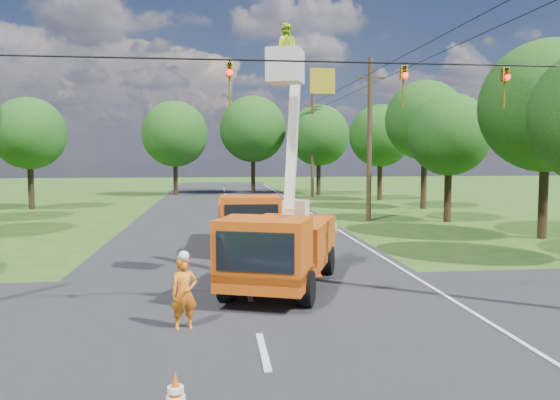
{
  "coord_description": "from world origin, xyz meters",
  "views": [
    {
      "loc": [
        -0.94,
        -10.94,
        4.1
      ],
      "look_at": [
        1.17,
        6.98,
        2.6
      ],
      "focal_mm": 35.0,
      "sensor_mm": 36.0,
      "label": 1
    }
  ],
  "objects": [
    {
      "name": "ground",
      "position": [
        0.0,
        20.0,
        0.0
      ],
      "size": [
        140.0,
        140.0,
        0.0
      ],
      "primitive_type": "plane",
      "color": "#265018",
      "rests_on": "ground"
    },
    {
      "name": "road_main",
      "position": [
        0.0,
        20.0,
        0.0
      ],
      "size": [
        12.0,
        100.0,
        0.06
      ],
      "primitive_type": "cube",
      "color": "black",
      "rests_on": "ground"
    },
    {
      "name": "road_cross",
      "position": [
        0.0,
        2.0,
        0.0
      ],
      "size": [
        56.0,
        10.0,
        0.07
      ],
      "primitive_type": "cube",
      "color": "black",
      "rests_on": "ground"
    },
    {
      "name": "edge_line",
      "position": [
        5.6,
        20.0,
        0.0
      ],
      "size": [
        0.12,
        90.0,
        0.02
      ],
      "primitive_type": "cube",
      "color": "silver",
      "rests_on": "ground"
    },
    {
      "name": "bucket_truck",
      "position": [
        1.03,
        5.42,
        1.69
      ],
      "size": [
        4.39,
        6.85,
        8.1
      ],
      "rotation": [
        0.0,
        0.0,
        -0.34
      ],
      "color": "#DA4F0F",
      "rests_on": "ground"
    },
    {
      "name": "second_truck",
      "position": [
        0.45,
        12.86,
        1.28
      ],
      "size": [
        2.72,
        6.6,
        2.45
      ],
      "rotation": [
        0.0,
        0.0,
        -0.02
      ],
      "color": "#DA4F0F",
      "rests_on": "ground"
    },
    {
      "name": "ground_worker",
      "position": [
        -1.7,
        1.75,
        0.86
      ],
      "size": [
        0.72,
        0.57,
        1.73
      ],
      "primitive_type": "imported",
      "rotation": [
        0.0,
        0.0,
        0.28
      ],
      "color": "orange",
      "rests_on": "ground"
    },
    {
      "name": "distant_car",
      "position": [
        1.4,
        28.65,
        0.64
      ],
      "size": [
        2.03,
        3.93,
        1.28
      ],
      "primitive_type": "imported",
      "rotation": [
        0.0,
        0.0,
        0.14
      ],
      "color": "black",
      "rests_on": "ground"
    },
    {
      "name": "traffic_cone_0",
      "position": [
        -1.6,
        -2.56,
        0.36
      ],
      "size": [
        0.38,
        0.38,
        0.71
      ],
      "color": "#E6520C",
      "rests_on": "ground"
    },
    {
      "name": "traffic_cone_2",
      "position": [
        2.39,
        6.87,
        0.36
      ],
      "size": [
        0.38,
        0.38,
        0.71
      ],
      "color": "#E6520C",
      "rests_on": "ground"
    },
    {
      "name": "traffic_cone_3",
      "position": [
        2.68,
        11.38,
        0.36
      ],
      "size": [
        0.38,
        0.38,
        0.71
      ],
      "color": "#E6520C",
      "rests_on": "ground"
    },
    {
      "name": "traffic_cone_7",
      "position": [
        5.29,
        17.28,
        0.36
      ],
      "size": [
        0.38,
        0.38,
        0.71
      ],
      "color": "#E6520C",
      "rests_on": "ground"
    },
    {
      "name": "pole_right_mid",
      "position": [
        8.5,
        22.0,
        5.11
      ],
      "size": [
        1.8,
        0.3,
        10.0
      ],
      "color": "#4C3823",
      "rests_on": "ground"
    },
    {
      "name": "pole_right_far",
      "position": [
        8.5,
        42.0,
        5.11
      ],
      "size": [
        1.8,
        0.3,
        10.0
      ],
      "color": "#4C3823",
      "rests_on": "ground"
    },
    {
      "name": "signal_span",
      "position": [
        2.23,
        1.99,
        5.88
      ],
      "size": [
        18.0,
        0.29,
        1.07
      ],
      "color": "black",
      "rests_on": "ground"
    },
    {
      "name": "tree_left_f",
      "position": [
        -14.8,
        32.0,
        5.69
      ],
      "size": [
        5.4,
        5.4,
        8.4
      ],
      "color": "#382616",
      "rests_on": "ground"
    },
    {
      "name": "tree_right_b",
      "position": [
        15.0,
        14.0,
        6.43
      ],
      "size": [
        6.4,
        6.4,
        9.65
      ],
      "color": "#382616",
      "rests_on": "ground"
    },
    {
      "name": "tree_right_c",
      "position": [
        13.2,
        21.0,
        5.31
      ],
      "size": [
        5.0,
        5.0,
        7.83
      ],
      "color": "#382616",
      "rests_on": "ground"
    },
    {
      "name": "tree_right_d",
      "position": [
        14.8,
        29.0,
        6.68
      ],
      "size": [
        6.0,
        6.0,
        9.7
      ],
      "color": "#382616",
      "rests_on": "ground"
    },
    {
      "name": "tree_right_e",
      "position": [
        13.8,
        37.0,
        5.81
      ],
      "size": [
        5.6,
        5.6,
        8.63
      ],
      "color": "#382616",
      "rests_on": "ground"
    },
    {
      "name": "tree_far_a",
      "position": [
        -5.0,
        45.0,
        6.19
      ],
      "size": [
        6.6,
        6.6,
        9.5
      ],
      "color": "#382616",
      "rests_on": "ground"
    },
    {
      "name": "tree_far_b",
      "position": [
        3.0,
        47.0,
        6.81
      ],
      "size": [
        7.0,
        7.0,
        10.32
      ],
      "color": "#382616",
      "rests_on": "ground"
    },
    {
      "name": "tree_far_c",
      "position": [
        9.5,
        44.0,
        6.06
      ],
      "size": [
        6.2,
        6.2,
        9.18
      ],
      "color": "#382616",
      "rests_on": "ground"
    }
  ]
}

